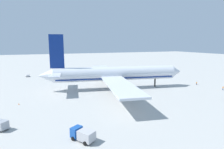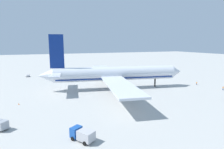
% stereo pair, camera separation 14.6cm
% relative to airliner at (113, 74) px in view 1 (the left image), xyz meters
% --- Properties ---
extents(ground_plane, '(600.00, 600.00, 0.00)m').
position_rel_airliner_xyz_m(ground_plane, '(1.29, -0.37, -6.87)').
color(ground_plane, '#B2B2AD').
extents(airliner, '(66.92, 74.55, 24.57)m').
position_rel_airliner_xyz_m(airliner, '(0.00, 0.00, 0.00)').
color(airliner, silver).
rests_on(airliner, ground).
extents(service_truck_2, '(5.08, 5.94, 2.62)m').
position_rel_airliner_xyz_m(service_truck_2, '(-24.27, -40.92, -5.40)').
color(service_truck_2, '#194CA5').
rests_on(service_truck_2, ground).
extents(baggage_cart_0, '(3.01, 2.09, 1.42)m').
position_rel_airliner_xyz_m(baggage_cart_0, '(-37.53, 48.15, -6.09)').
color(baggage_cart_0, '#595B60').
rests_on(baggage_cart_0, ground).
extents(ground_worker_1, '(0.50, 0.50, 1.61)m').
position_rel_airliner_xyz_m(ground_worker_1, '(42.13, -9.17, -6.05)').
color(ground_worker_1, navy).
rests_on(ground_worker_1, ground).
extents(ground_worker_2, '(0.41, 0.41, 1.79)m').
position_rel_airliner_xyz_m(ground_worker_2, '(44.61, -21.75, -5.95)').
color(ground_worker_2, navy).
rests_on(ground_worker_2, ground).
extents(traffic_cone_1, '(0.36, 0.36, 0.55)m').
position_rel_airliner_xyz_m(traffic_cone_1, '(-38.88, -8.94, -6.59)').
color(traffic_cone_1, orange).
rests_on(traffic_cone_1, ground).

